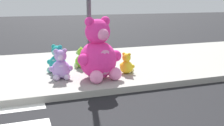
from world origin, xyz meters
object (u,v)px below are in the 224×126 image
(sign_pole, at_px, (89,5))
(plush_lime, at_px, (81,59))
(plush_lavender, at_px, (61,67))
(plush_yellow, at_px, (127,65))
(plush_pink_large, at_px, (99,54))
(plush_tan, at_px, (97,55))
(plush_teal, at_px, (57,61))

(sign_pole, height_order, plush_lime, sign_pole)
(plush_lavender, xyz_separation_m, plush_yellow, (1.64, -0.07, -0.07))
(plush_lavender, bearing_deg, plush_yellow, -2.61)
(plush_pink_large, distance_m, plush_lime, 1.24)
(sign_pole, distance_m, plush_tan, 1.66)
(plush_lime, distance_m, plush_lavender, 1.13)
(plush_tan, bearing_deg, sign_pole, -117.98)
(plush_pink_large, bearing_deg, plush_teal, 133.00)
(plush_lavender, height_order, plush_yellow, plush_lavender)
(plush_lime, bearing_deg, plush_pink_large, -81.64)
(plush_lime, distance_m, plush_yellow, 1.37)
(plush_pink_large, height_order, plush_yellow, plush_pink_large)
(sign_pole, bearing_deg, plush_yellow, -24.82)
(plush_pink_large, bearing_deg, plush_yellow, 14.07)
(plush_lime, bearing_deg, plush_lavender, -126.89)
(plush_teal, bearing_deg, plush_yellow, -23.61)
(plush_yellow, distance_m, plush_tan, 1.24)
(plush_tan, bearing_deg, plush_lavender, -137.86)
(sign_pole, relative_size, plush_teal, 4.52)
(plush_lime, distance_m, plush_tan, 0.54)
(plush_yellow, bearing_deg, sign_pole, 155.18)
(plush_pink_large, distance_m, plush_yellow, 0.89)
(plush_tan, bearing_deg, plush_pink_large, -103.97)
(plush_pink_large, xyz_separation_m, plush_teal, (-0.85, 0.91, -0.30))
(plush_pink_large, relative_size, plush_lavender, 2.03)
(plush_tan, bearing_deg, plush_yellow, -68.46)
(plush_teal, relative_size, plush_tan, 1.05)
(sign_pole, bearing_deg, plush_pink_large, -83.68)
(sign_pole, height_order, plush_yellow, sign_pole)
(sign_pole, height_order, plush_tan, sign_pole)
(plush_lime, xyz_separation_m, plush_lavender, (-0.68, -0.90, 0.06))
(plush_lime, relative_size, plush_teal, 0.78)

